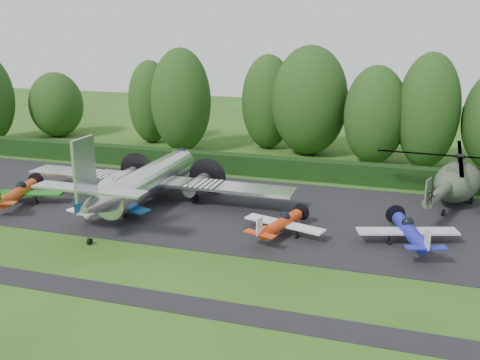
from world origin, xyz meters
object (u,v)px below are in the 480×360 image
(helicopter, at_px, (458,178))
(transport_plane, at_px, (148,180))
(light_plane_orange, at_px, (281,224))
(light_plane_blue, at_px, (410,231))
(light_plane_red, at_px, (19,193))
(light_plane_white, at_px, (112,204))

(helicopter, bearing_deg, transport_plane, 179.19)
(light_plane_orange, height_order, light_plane_blue, light_plane_blue)
(light_plane_red, bearing_deg, light_plane_white, 14.45)
(light_plane_white, distance_m, helicopter, 29.07)
(transport_plane, bearing_deg, helicopter, 17.07)
(light_plane_red, relative_size, light_plane_white, 1.08)
(light_plane_red, xyz_separation_m, light_plane_orange, (23.03, -0.19, -0.15))
(transport_plane, height_order, light_plane_orange, transport_plane)
(helicopter, bearing_deg, light_plane_orange, -156.02)
(transport_plane, relative_size, helicopter, 1.56)
(light_plane_orange, bearing_deg, transport_plane, 147.55)
(helicopter, bearing_deg, light_plane_white, -175.21)
(light_plane_red, relative_size, light_plane_orange, 1.15)
(transport_plane, height_order, helicopter, transport_plane)
(light_plane_white, distance_m, light_plane_orange, 14.03)
(transport_plane, distance_m, light_plane_red, 11.12)
(light_plane_red, xyz_separation_m, light_plane_white, (9.00, -0.06, -0.08))
(light_plane_white, bearing_deg, light_plane_red, 162.14)
(light_plane_orange, distance_m, helicopter, 17.20)
(light_plane_red, relative_size, helicopter, 0.47)
(transport_plane, bearing_deg, light_plane_white, -114.35)
(light_plane_white, height_order, light_plane_blue, light_plane_blue)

